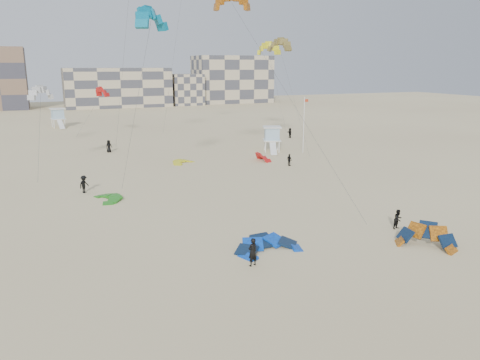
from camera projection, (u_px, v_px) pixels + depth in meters
name	position (u px, v px, depth m)	size (l,w,h in m)	color
ground	(263.00, 277.00, 28.99)	(320.00, 320.00, 0.00)	beige
kite_ground_blue	(269.00, 250.00, 33.17)	(4.95, 5.02, 1.40)	blue
kite_ground_orange	(425.00, 247.00, 33.84)	(4.26, 3.28, 2.72)	orange
kite_ground_green	(108.00, 200.00, 45.70)	(3.44, 3.63, 0.63)	#208D15
kite_ground_red_far	(263.00, 161.00, 64.45)	(3.00, 2.51, 1.88)	red
kite_ground_yellow	(183.00, 163.00, 62.77)	(3.11, 3.22, 0.76)	yellow
kitesurfer_main	(253.00, 252.00, 30.43)	(0.70, 0.46, 1.91)	black
kitesurfer_b	(398.00, 219.00, 37.40)	(0.78, 0.61, 1.60)	black
kitesurfer_c	(84.00, 184.00, 47.93)	(1.18, 0.68, 1.83)	black
kitesurfer_d	(289.00, 160.00, 60.98)	(0.91, 0.38, 1.56)	black
kitesurfer_e	(109.00, 146.00, 70.37)	(0.91, 0.59, 1.87)	black
kitesurfer_f	(290.00, 133.00, 84.47)	(1.66, 0.53, 1.79)	black
kite_fly_teal_a	(151.00, 21.00, 44.67)	(6.78, 5.86, 17.57)	#077B99
kite_fly_orange	(232.00, 3.00, 51.54)	(5.04, 25.96, 19.74)	orange
kite_fly_grey	(41.00, 94.00, 55.62)	(4.30, 11.96, 9.47)	silver
kite_fly_olive	(279.00, 46.00, 69.75)	(5.26, 14.89, 16.15)	olive
kite_fly_yellow	(268.00, 50.00, 81.06)	(5.86, 5.63, 15.68)	yellow
kite_fly_red	(102.00, 93.00, 84.13)	(7.62, 8.43, 8.40)	red
lifeguard_tower_near	(272.00, 139.00, 70.99)	(3.47, 5.63, 3.80)	white
lifeguard_tower_far	(58.00, 118.00, 98.43)	(3.25, 5.72, 4.02)	white
flagpole	(304.00, 124.00, 69.13)	(0.67, 0.10, 8.28)	white
condo_mid	(117.00, 87.00, 147.94)	(32.00, 16.00, 12.00)	#C0AF8D
condo_east	(232.00, 79.00, 164.09)	(26.00, 14.00, 16.00)	#C0AF8D
condo_fill_right	(186.00, 89.00, 154.54)	(10.00, 10.00, 10.00)	#C0AF8D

